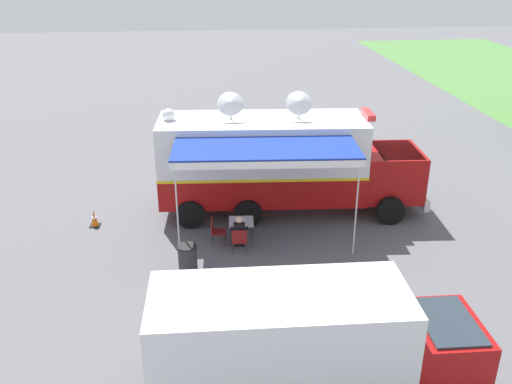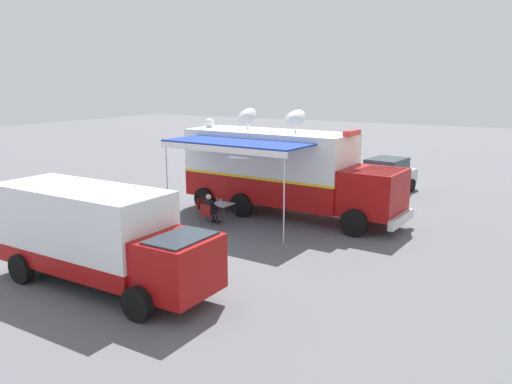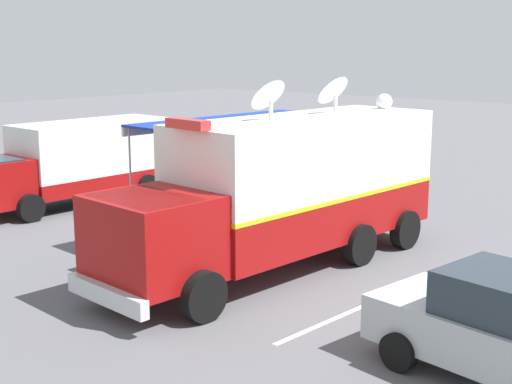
{
  "view_description": "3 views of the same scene",
  "coord_description": "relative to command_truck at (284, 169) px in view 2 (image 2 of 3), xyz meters",
  "views": [
    {
      "loc": [
        18.43,
        -2.09,
        8.89
      ],
      "look_at": [
        1.75,
        -0.39,
        1.52
      ],
      "focal_mm": 38.9,
      "sensor_mm": 36.0,
      "label": 1
    },
    {
      "loc": [
        18.69,
        10.28,
        5.52
      ],
      "look_at": [
        1.84,
        0.44,
        1.28
      ],
      "focal_mm": 35.73,
      "sensor_mm": 36.0,
      "label": 2
    },
    {
      "loc": [
        -10.08,
        13.56,
        5.17
      ],
      "look_at": [
        2.24,
        -0.75,
        1.26
      ],
      "focal_mm": 49.93,
      "sensor_mm": 36.0,
      "label": 3
    }
  ],
  "objects": [
    {
      "name": "ground_plane",
      "position": [
        -0.08,
        -0.75,
        -1.95
      ],
      "size": [
        100.0,
        100.0,
        0.0
      ],
      "primitive_type": "plane",
      "color": "#5B5B60"
    },
    {
      "name": "lot_stripe",
      "position": [
        -2.92,
        1.34,
        -1.94
      ],
      "size": [
        0.41,
        4.8,
        0.01
      ],
      "primitive_type": "cube",
      "rotation": [
        0.0,
        0.0,
        -0.06
      ],
      "color": "silver",
      "rests_on": "ground"
    },
    {
      "name": "command_truck",
      "position": [
        0.0,
        0.0,
        0.0
      ],
      "size": [
        5.19,
        9.62,
        4.53
      ],
      "color": "#9E0F0F",
      "rests_on": "ground"
    },
    {
      "name": "folding_table",
      "position": [
        2.19,
        -1.67,
        -1.27
      ],
      "size": [
        0.85,
        0.85,
        0.73
      ],
      "color": "silver",
      "rests_on": "ground"
    },
    {
      "name": "water_bottle",
      "position": [
        2.34,
        -1.6,
        -1.11
      ],
      "size": [
        0.07,
        0.07,
        0.22
      ],
      "color": "silver",
      "rests_on": "folding_table"
    },
    {
      "name": "folding_chair_at_table",
      "position": [
        2.99,
        -1.79,
        -1.43
      ],
      "size": [
        0.51,
        0.51,
        0.87
      ],
      "color": "maroon",
      "rests_on": "ground"
    },
    {
      "name": "folding_chair_beside_table",
      "position": [
        2.25,
        -2.52,
        -1.43
      ],
      "size": [
        0.51,
        0.51,
        0.87
      ],
      "color": "maroon",
      "rests_on": "ground"
    },
    {
      "name": "seated_responder",
      "position": [
        2.8,
        -1.78,
        -1.3
      ],
      "size": [
        0.68,
        0.57,
        1.25
      ],
      "color": "black",
      "rests_on": "ground"
    },
    {
      "name": "trash_bin",
      "position": [
        3.98,
        -3.4,
        -1.49
      ],
      "size": [
        0.57,
        0.57,
        0.91
      ],
      "color": "#2D2D33",
      "rests_on": "ground"
    },
    {
      "name": "traffic_cone",
      "position": [
        0.58,
        -6.68,
        -1.67
      ],
      "size": [
        0.36,
        0.36,
        0.58
      ],
      "color": "black",
      "rests_on": "ground"
    },
    {
      "name": "support_truck",
      "position": [
        9.34,
        -0.91,
        -0.56
      ],
      "size": [
        2.48,
        6.85,
        2.7
      ],
      "color": "white",
      "rests_on": "ground"
    },
    {
      "name": "car_behind_truck",
      "position": [
        -6.36,
        2.47,
        -1.07
      ],
      "size": [
        4.39,
        2.41,
        1.76
      ],
      "color": "#B2B5BA",
      "rests_on": "ground"
    }
  ]
}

